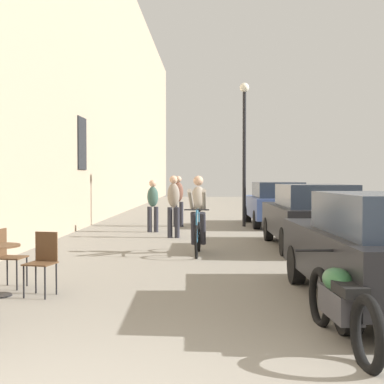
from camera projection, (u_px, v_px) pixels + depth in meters
building_facade_left at (74, 47)px, 17.44m from camera, size 0.54×68.00×11.82m
cafe_chair_mid_toward_street at (7, 254)px, 8.11m from camera, size 0.42×0.42×0.89m
cafe_chair_mid_toward_wall at (43, 259)px, 7.58m from camera, size 0.45×0.45×0.89m
cyclist_on_bicycle at (198, 217)px, 11.72m from camera, size 0.52×1.76×1.74m
pedestrian_near at (173, 203)px, 14.86m from camera, size 0.35×0.25×1.73m
pedestrian_mid at (153, 203)px, 16.42m from camera, size 0.35×0.26×1.61m
pedestrian_far at (178, 198)px, 18.24m from camera, size 0.36×0.26×1.73m
street_lamp at (244, 136)px, 18.31m from camera, size 0.32×0.32×4.90m
parked_car_nearest at (380, 247)px, 6.92m from camera, size 1.89×4.21×1.47m
parked_car_second at (311, 215)px, 12.64m from camera, size 1.87×4.29×1.51m
parked_car_third at (276, 203)px, 18.59m from camera, size 1.89×4.31×1.52m
parked_motorcycle at (341, 303)px, 5.36m from camera, size 0.62×2.15×0.92m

